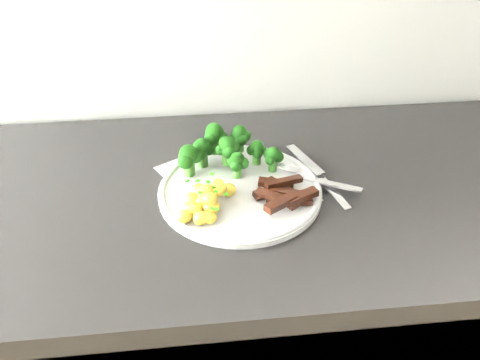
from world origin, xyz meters
TOP-DOWN VIEW (x-y plane):
  - counter at (-0.05, 1.67)m, footprint 2.37×0.59m
  - recipe_paper at (-0.11, 1.70)m, footprint 0.30×0.33m
  - plate at (-0.10, 1.67)m, footprint 0.29×0.29m
  - broccoli at (-0.12, 1.75)m, footprint 0.19×0.12m
  - potatoes at (-0.16, 1.62)m, footprint 0.10×0.12m
  - beef_strips at (-0.03, 1.63)m, footprint 0.11×0.12m
  - fork at (0.04, 1.67)m, footprint 0.15×0.12m
  - knife at (0.05, 1.67)m, footprint 0.08×0.21m

SIDE VIEW (x-z plane):
  - counter at x=-0.05m, z-range 0.00..0.89m
  - recipe_paper at x=-0.11m, z-range 0.89..0.89m
  - plate at x=-0.10m, z-range 0.89..0.91m
  - knife at x=0.05m, z-range 0.89..0.91m
  - fork at x=0.04m, z-range 0.90..0.92m
  - beef_strips at x=-0.03m, z-range 0.90..0.93m
  - potatoes at x=-0.16m, z-range 0.89..0.94m
  - broccoli at x=-0.12m, z-range 0.90..0.98m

